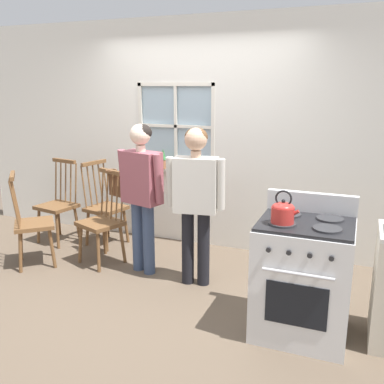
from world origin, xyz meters
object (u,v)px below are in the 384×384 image
chair_by_window (102,222)px  kettle (283,212)px  chair_near_wall (58,206)px  person_teen_center (196,191)px  person_elderly_left (142,184)px  stove (303,277)px  chair_near_stove (105,208)px  handbag (118,184)px  chair_center_cluster (32,224)px  potted_plant (163,161)px

chair_by_window → kettle: 2.28m
chair_near_wall → person_teen_center: size_ratio=0.67×
person_teen_center → kettle: 1.13m
person_elderly_left → person_teen_center: (0.61, -0.06, -0.00)m
stove → chair_near_wall: bearing=162.4°
chair_near_stove → handbag: size_ratio=3.37×
person_elderly_left → kettle: size_ratio=6.31×
chair_center_cluster → stove: size_ratio=0.95×
chair_near_wall → chair_near_stove: (0.59, 0.13, 0.00)m
chair_near_stove → kettle: (2.37, -1.25, 0.56)m
person_elderly_left → stove: size_ratio=1.44×
stove → chair_near_stove: bearing=156.1°
person_elderly_left → person_teen_center: 0.62m
chair_near_wall → person_teen_center: person_teen_center is taller
potted_plant → handbag: 0.73m
handbag → potted_plant: bearing=70.5°
person_teen_center → kettle: person_teen_center is taller
chair_near_stove → person_teen_center: (1.44, -0.62, 0.48)m
chair_near_wall → chair_center_cluster: bearing=-63.1°
stove → potted_plant: potted_plant is taller
chair_by_window → chair_near_wall: (-0.89, 0.37, 0.00)m
chair_near_wall → person_elderly_left: 1.56m
kettle → potted_plant: size_ratio=1.00×
potted_plant → chair_by_window: bearing=-109.9°
chair_near_stove → person_teen_center: bearing=-100.7°
chair_by_window → stove: 2.32m
person_elderly_left → chair_by_window: bearing=-169.4°
kettle → handbag: (-1.99, 0.97, -0.16)m
chair_center_cluster → kettle: bearing=-140.6°
chair_near_stove → person_teen_center: person_teen_center is taller
kettle → stove: bearing=39.5°
chair_near_wall → chair_near_stove: 0.61m
potted_plant → stove: bearing=-38.2°
chair_center_cluster → chair_near_stove: same height
handbag → chair_near_stove: bearing=142.8°
chair_near_stove → potted_plant: (0.62, 0.38, 0.56)m
chair_center_cluster → kettle: size_ratio=4.18×
chair_near_stove → potted_plant: potted_plant is taller
chair_center_cluster → person_teen_center: size_ratio=0.67×
chair_center_cluster → stove: (2.91, -0.29, 0.01)m
chair_near_wall → chair_center_cluster: (0.21, -0.70, 0.00)m
chair_center_cluster → kettle: (2.75, -0.42, 0.56)m
chair_near_stove → person_elderly_left: person_elderly_left is taller
person_elderly_left → chair_center_cluster: bearing=-151.0°
chair_by_window → stove: size_ratio=0.95×
handbag → person_teen_center: bearing=-17.4°
person_teen_center → stove: person_teen_center is taller
kettle → handbag: bearing=154.2°
chair_center_cluster → chair_near_stove: bearing=-66.5°
stove → handbag: bearing=158.8°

